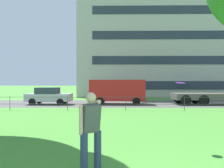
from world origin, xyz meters
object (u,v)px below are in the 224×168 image
object	(u,v)px
panel_van_left	(118,90)
car_silver_far_right	(49,96)
person_thrower	(91,130)
frisbee	(181,83)
apartment_building_background	(167,30)

from	to	relation	value
panel_van_left	car_silver_far_right	bearing A→B (deg)	-176.21
car_silver_far_right	person_thrower	bearing A→B (deg)	-69.54
person_thrower	frisbee	size ratio (longest dim) A/B	4.74
panel_van_left	apartment_building_background	world-z (taller)	apartment_building_background
panel_van_left	person_thrower	bearing A→B (deg)	-92.88
frisbee	car_silver_far_right	size ratio (longest dim) A/B	0.09
person_thrower	apartment_building_background	bearing A→B (deg)	73.22
car_silver_far_right	apartment_building_background	world-z (taller)	apartment_building_background
person_thrower	frisbee	bearing A→B (deg)	35.54
car_silver_far_right	panel_van_left	size ratio (longest dim) A/B	0.80
person_thrower	apartment_building_background	size ratio (longest dim) A/B	0.07
panel_van_left	apartment_building_background	bearing A→B (deg)	59.52
frisbee	apartment_building_background	world-z (taller)	apartment_building_background
person_thrower	car_silver_far_right	xyz separation A→B (m)	(-5.50, 14.74, -0.17)
panel_van_left	apartment_building_background	xyz separation A→B (m)	(7.81, 13.27, 8.79)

